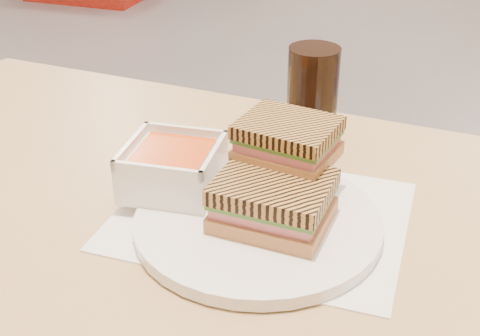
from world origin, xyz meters
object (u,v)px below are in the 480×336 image
at_px(plate, 258,222).
at_px(cola_glass, 312,100).
at_px(soup_bowl, 173,169).
at_px(main_table, 201,278).
at_px(panini_lower, 273,201).

height_order(plate, cola_glass, cola_glass).
bearing_deg(plate, soup_bowl, 168.60).
relative_size(main_table, soup_bowl, 9.41).
relative_size(plate, panini_lower, 2.28).
distance_m(main_table, soup_bowl, 0.16).
relative_size(main_table, panini_lower, 9.32).
relative_size(plate, cola_glass, 1.90).
xyz_separation_m(soup_bowl, cola_glass, (0.12, 0.20, 0.03)).
distance_m(main_table, cola_glass, 0.29).
distance_m(main_table, plate, 0.15).
bearing_deg(cola_glass, soup_bowl, -121.48).
bearing_deg(main_table, cola_glass, 68.02).
height_order(plate, panini_lower, panini_lower).
bearing_deg(cola_glass, main_table, -111.98).
bearing_deg(panini_lower, cola_glass, 95.35).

